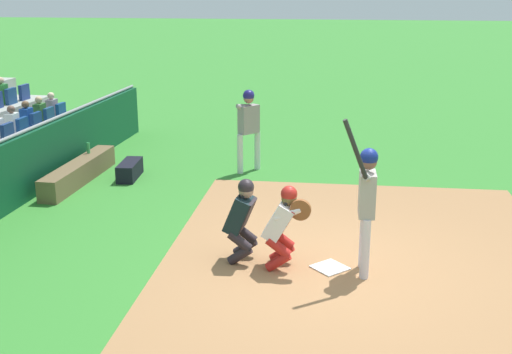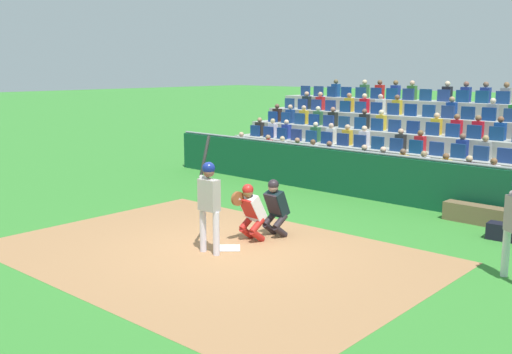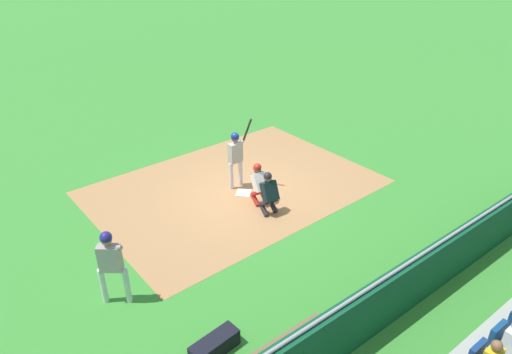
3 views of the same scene
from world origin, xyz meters
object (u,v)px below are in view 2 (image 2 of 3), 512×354
(equipment_duffel_bag, at_px, (512,233))
(home_plate_umpire, at_px, (275,205))
(batter_at_plate, at_px, (209,197))
(dugout_bench, at_px, (508,219))
(catcher_crouching, at_px, (250,209))
(home_plate_marker, at_px, (229,248))

(equipment_duffel_bag, bearing_deg, home_plate_umpire, 33.32)
(batter_at_plate, distance_m, home_plate_umpire, 1.85)
(home_plate_umpire, xyz_separation_m, dugout_bench, (-3.43, -4.12, -0.48))
(dugout_bench, distance_m, equipment_duffel_bag, 1.05)
(catcher_crouching, relative_size, dugout_bench, 0.42)
(batter_at_plate, bearing_deg, catcher_crouching, -90.25)
(home_plate_umpire, height_order, dugout_bench, home_plate_umpire)
(batter_at_plate, height_order, equipment_duffel_bag, batter_at_plate)
(home_plate_umpire, bearing_deg, batter_at_plate, 85.11)
(catcher_crouching, height_order, home_plate_umpire, home_plate_umpire)
(home_plate_marker, xyz_separation_m, equipment_duffel_bag, (-3.97, -4.49, 0.16))
(home_plate_marker, height_order, dugout_bench, dugout_bench)
(catcher_crouching, bearing_deg, dugout_bench, -127.03)
(equipment_duffel_bag, bearing_deg, dugout_bench, -70.08)
(dugout_bench, bearing_deg, batter_at_plate, 58.73)
(catcher_crouching, relative_size, equipment_duffel_bag, 1.27)
(home_plate_marker, bearing_deg, catcher_crouching, -84.57)
(catcher_crouching, distance_m, home_plate_umpire, 0.64)
(batter_at_plate, relative_size, equipment_duffel_bag, 2.31)
(home_plate_umpire, xyz_separation_m, equipment_duffel_bag, (-3.89, -3.18, -0.53))
(home_plate_marker, relative_size, equipment_duffel_bag, 0.44)
(dugout_bench, bearing_deg, home_plate_marker, 57.09)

